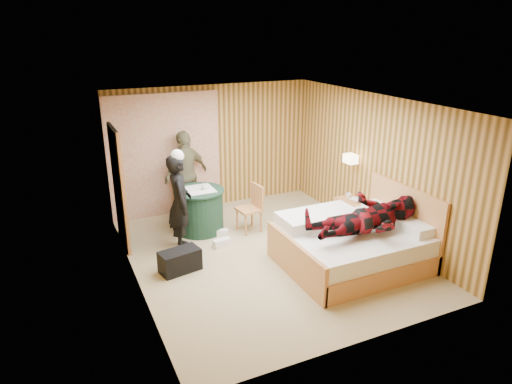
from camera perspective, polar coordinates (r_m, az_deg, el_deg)
name	(u,v)px	position (r m, az deg, el deg)	size (l,w,h in m)	color
floor	(266,254)	(7.63, 1.24, -7.75)	(4.20, 5.00, 0.01)	tan
ceiling	(267,102)	(6.85, 1.39, 11.13)	(4.20, 5.00, 0.01)	white
wall_back	(213,147)	(9.36, -5.46, 5.61)	(4.20, 0.02, 2.50)	tan
wall_left	(130,203)	(6.55, -15.44, -1.34)	(0.02, 5.00, 2.50)	tan
wall_right	(374,167)	(8.24, 14.56, 3.09)	(0.02, 5.00, 2.50)	tan
curtain	(165,156)	(9.04, -11.29, 4.47)	(2.20, 0.08, 2.40)	beige
doorway	(119,188)	(7.94, -16.80, 0.52)	(0.06, 0.90, 2.05)	black
wall_lamp	(351,159)	(8.46, 11.76, 4.10)	(0.26, 0.24, 0.16)	gold
bed	(354,244)	(7.37, 12.14, -6.37)	(2.16, 1.70, 1.17)	tan
nightstand	(351,214)	(8.61, 11.82, -2.71)	(0.43, 0.59, 0.57)	tan
round_table	(200,210)	(8.37, -7.06, -2.25)	(0.91, 0.91, 0.81)	#1E412E
chair_far	(187,191)	(8.97, -8.62, 0.09)	(0.49, 0.49, 0.93)	tan
chair_near	(253,204)	(8.30, -0.44, -1.56)	(0.44, 0.44, 0.88)	tan
duffel_bag	(180,261)	(7.16, -9.49, -8.47)	(0.61, 0.33, 0.35)	black
sneaker_left	(222,243)	(7.87, -4.29, -6.36)	(0.31, 0.12, 0.14)	white
sneaker_right	(222,232)	(8.29, -4.33, -5.06)	(0.24, 0.10, 0.11)	white
woman_standing	(180,203)	(7.61, -9.50, -1.34)	(0.60, 0.39, 1.65)	black
man_at_table	(186,175)	(8.91, -8.72, 2.15)	(1.01, 0.42, 1.72)	#6C6848
man_on_bed	(368,209)	(6.95, 13.87, -2.04)	(1.77, 0.67, 0.86)	#5F090F
book_lower	(354,201)	(8.47, 12.16, -1.05)	(0.17, 0.22, 0.02)	white
book_upper	(354,200)	(8.47, 12.17, -0.93)	(0.16, 0.22, 0.02)	white
cup_nightstand	(348,196)	(8.60, 11.47, -0.44)	(0.10, 0.10, 0.09)	white
cup_table	(205,187)	(8.20, -6.42, 0.66)	(0.12, 0.12, 0.10)	white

